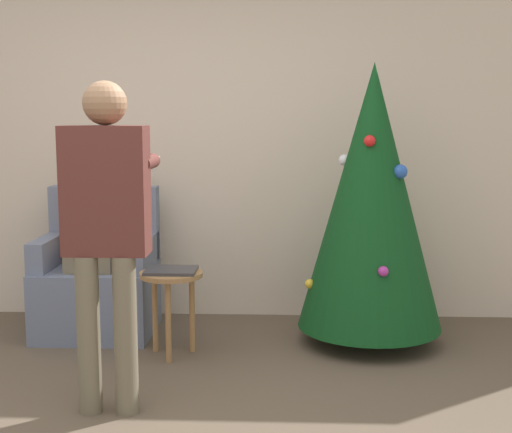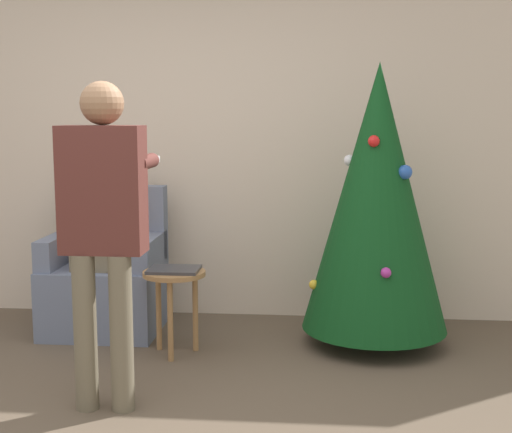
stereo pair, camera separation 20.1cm
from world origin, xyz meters
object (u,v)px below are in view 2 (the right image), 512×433
Objects in this scene: christmas_tree at (377,198)px; person_standing at (103,215)px; side_stool at (174,286)px; armchair at (106,280)px; person_seated at (103,231)px.

christmas_tree is 1.10× the size of person_standing.
armchair is at bearing 140.81° from side_stool.
side_stool is at bearing -37.56° from person_seated.
armchair is (-1.89, 0.18, -0.63)m from christmas_tree.
christmas_tree reaches higher than armchair.
christmas_tree reaches higher than person_seated.
person_seated is at bearing 175.38° from christmas_tree.
christmas_tree is 2.00m from armchair.
christmas_tree is at bearing 13.37° from side_stool.
side_stool is at bearing -166.63° from christmas_tree.
christmas_tree is 1.91m from person_seated.
person_standing is 3.13× the size of side_stool.
person_seated reaches higher than side_stool.
christmas_tree is 1.43m from side_stool.
person_standing reaches higher than side_stool.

